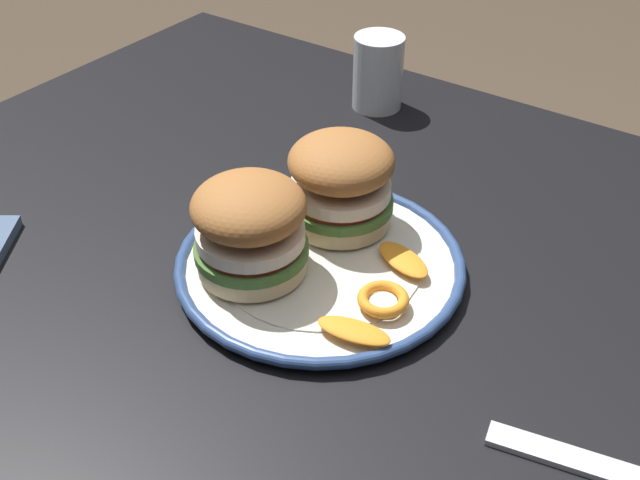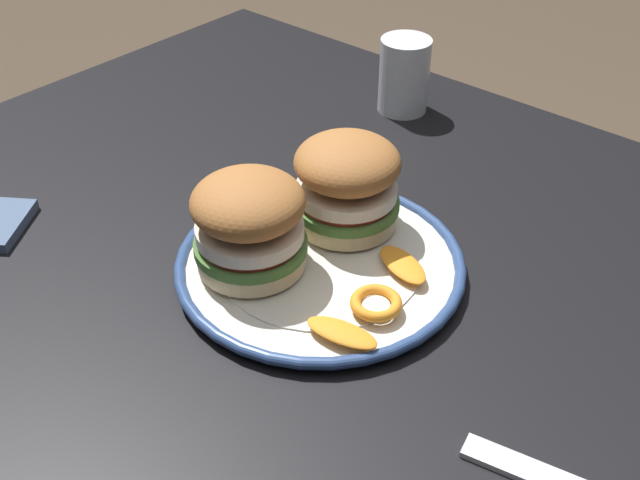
% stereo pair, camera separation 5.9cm
% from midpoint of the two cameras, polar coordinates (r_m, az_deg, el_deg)
% --- Properties ---
extents(dining_table, '(1.22, 0.83, 0.73)m').
position_cam_midpoint_polar(dining_table, '(0.89, 5.15, -6.37)').
color(dining_table, black).
rests_on(dining_table, ground).
extents(dinner_plate, '(0.30, 0.30, 0.02)m').
position_cam_midpoint_polar(dinner_plate, '(0.79, 2.16, -1.84)').
color(dinner_plate, silver).
rests_on(dinner_plate, dining_table).
extents(sandwich_half_left, '(0.13, 0.13, 0.10)m').
position_cam_midpoint_polar(sandwich_half_left, '(0.74, -3.02, 1.26)').
color(sandwich_half_left, beige).
rests_on(sandwich_half_left, dinner_plate).
extents(sandwich_half_right, '(0.14, 0.14, 0.10)m').
position_cam_midpoint_polar(sandwich_half_right, '(0.80, 4.13, 4.29)').
color(sandwich_half_right, beige).
rests_on(sandwich_half_right, dinner_plate).
extents(orange_peel_curled, '(0.07, 0.07, 0.01)m').
position_cam_midpoint_polar(orange_peel_curled, '(0.72, 6.53, -4.76)').
color(orange_peel_curled, orange).
rests_on(orange_peel_curled, dinner_plate).
extents(orange_peel_strip_long, '(0.07, 0.05, 0.01)m').
position_cam_midpoint_polar(orange_peel_strip_long, '(0.77, 8.35, -1.88)').
color(orange_peel_strip_long, orange).
rests_on(orange_peel_strip_long, dinner_plate).
extents(orange_peel_strip_short, '(0.07, 0.04, 0.01)m').
position_cam_midpoint_polar(orange_peel_strip_short, '(0.69, 4.09, -6.95)').
color(orange_peel_strip_short, orange).
rests_on(orange_peel_strip_short, dinner_plate).
extents(drinking_glass, '(0.07, 0.07, 0.10)m').
position_cam_midpoint_polar(drinking_glass, '(1.08, 7.84, 11.69)').
color(drinking_glass, white).
rests_on(drinking_glass, dining_table).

